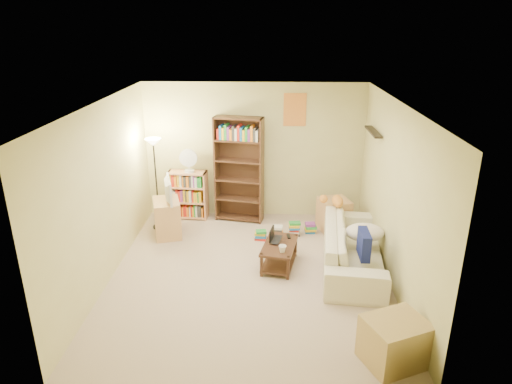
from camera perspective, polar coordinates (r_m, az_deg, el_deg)
room at (r=6.15m, az=-0.91°, el=2.90°), size 4.50×4.54×2.52m
sofa at (r=7.04m, az=12.03°, el=-6.72°), size 2.37×1.35×0.63m
navy_pillow at (r=6.50m, az=13.34°, el=-6.37°), size 0.13×0.42×0.38m
cream_blanket at (r=7.00m, az=13.43°, el=-4.93°), size 0.58×0.42×0.25m
tabby_cat at (r=7.62m, az=9.85°, el=-1.07°), size 0.50×0.22×0.17m
coffee_table at (r=6.93m, az=2.94°, el=-7.55°), size 0.61×0.90×0.36m
laptop at (r=6.95m, az=2.93°, el=-6.06°), size 0.42×0.36×0.03m
laptop_screen at (r=6.93m, az=1.98°, el=-5.25°), size 0.07×0.27×0.18m
mug at (r=6.63m, az=3.33°, el=-7.11°), size 0.14×0.14×0.10m
tv_remote at (r=7.09m, az=4.10°, el=-5.55°), size 0.06×0.15×0.02m
tv_stand at (r=8.00m, az=-11.03°, el=-3.20°), size 0.57×0.69×0.64m
television at (r=7.80m, az=-11.29°, el=0.28°), size 0.74×0.46×0.40m
tall_bookshelf at (r=8.23m, az=-2.15°, el=3.10°), size 0.91×0.46×1.93m
short_bookshelf at (r=8.59m, az=-8.48°, el=-0.36°), size 0.73×0.34×0.91m
desk_fan at (r=8.32m, az=-8.43°, el=3.96°), size 0.32×0.18×0.44m
floor_lamp at (r=7.99m, az=-12.60°, el=4.22°), size 0.28×0.28×1.64m
side_table at (r=8.19m, az=9.70°, el=-2.80°), size 0.61×0.61×0.56m
end_cabinet at (r=5.37m, az=16.94°, el=-17.46°), size 0.79×0.73×0.52m
book_stacks at (r=7.91m, az=3.90°, el=-4.84°), size 1.06×0.44×0.24m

